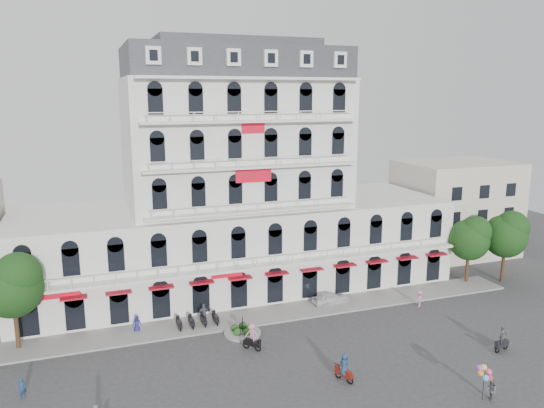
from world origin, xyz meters
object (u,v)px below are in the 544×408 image
Objects in this scene: rider_east at (344,367)px; balloon_vendor at (488,383)px; rider_northeast at (502,339)px; parked_car at (331,298)px; rider_center at (252,336)px.

balloon_vendor is at bearing -147.90° from rider_east.
rider_northeast is (14.15, -0.22, -0.00)m from rider_east.
parked_car is 1.53× the size of balloon_vendor.
balloon_vendor reaches higher than rider_east.
parked_car is at bearing -45.36° from rider_east.
rider_center reaches higher than rider_east.
parked_car is 16.15m from rider_northeast.
rider_center is (-18.99, 7.05, 0.13)m from rider_northeast.
parked_car is 1.65× the size of rider_center.
rider_northeast is 20.26m from rider_center.
rider_northeast is 0.89× the size of balloon_vendor.
rider_northeast is at bearing 26.90° from rider_center.
rider_northeast is (8.73, -13.57, 0.44)m from parked_car.
balloon_vendor is at bearing -176.17° from parked_car.
balloon_vendor reaches higher than rider_center.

